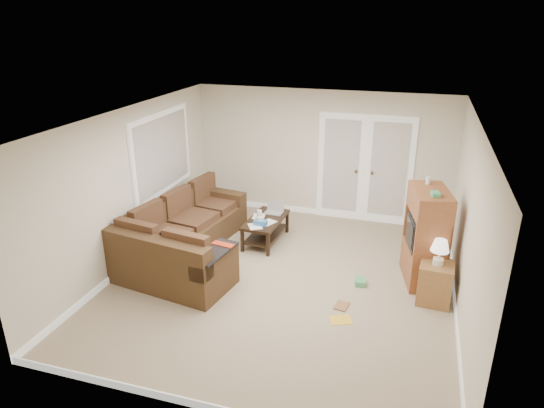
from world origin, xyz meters
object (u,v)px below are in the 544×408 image
(coffee_table, at_px, (266,229))
(tv_armoire, at_px, (426,236))
(sectional_sofa, at_px, (182,240))
(side_cabinet, at_px, (435,280))

(coffee_table, bearing_deg, tv_armoire, -9.21)
(sectional_sofa, xyz_separation_m, tv_armoire, (3.79, 0.47, 0.39))
(sectional_sofa, distance_m, tv_armoire, 3.84)
(tv_armoire, xyz_separation_m, side_cabinet, (0.18, -0.58, -0.39))
(sectional_sofa, xyz_separation_m, coffee_table, (1.12, 1.06, -0.10))
(tv_armoire, bearing_deg, side_cabinet, -84.50)
(tv_armoire, relative_size, side_cabinet, 1.63)
(side_cabinet, bearing_deg, sectional_sofa, -177.53)
(sectional_sofa, relative_size, coffee_table, 2.77)
(coffee_table, relative_size, tv_armoire, 0.72)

